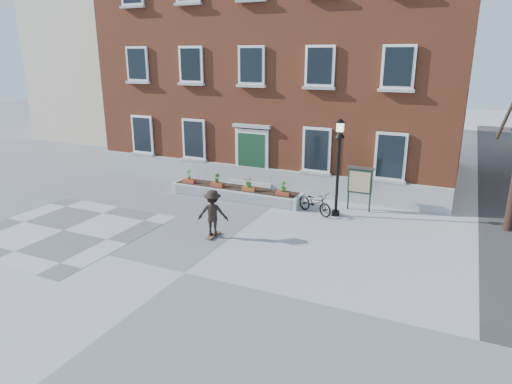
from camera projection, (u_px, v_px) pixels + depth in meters
The scene contains 9 objects.
ground at pixel (185, 273), 13.65m from camera, with size 100.00×100.00×0.00m, color #9A9B9D.
checker_patch at pixel (64, 230), 16.93m from camera, with size 6.00×6.00×0.01m, color #5B5B5D.
distant_building at pixel (130, 51), 36.36m from camera, with size 10.00×12.00×13.00m, color beige.
bicycle at pixel (315, 203), 18.62m from camera, with size 0.62×1.77×0.93m, color black.
brick_building at pixel (291, 54), 24.75m from camera, with size 18.40×10.85×12.60m.
planter_assembly at pixel (236, 192), 20.59m from camera, with size 6.20×1.12×1.15m.
lamp_post at pixel (339, 154), 17.77m from camera, with size 0.40×0.40×3.93m.
notice_board at pixel (360, 181), 18.74m from camera, with size 1.10×0.16×1.87m.
skateboarder at pixel (213, 213), 16.10m from camera, with size 1.22×0.93×1.74m.
Camera 1 is at (7.13, -10.31, 6.29)m, focal length 32.00 mm.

